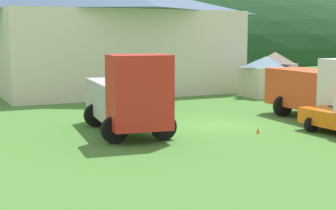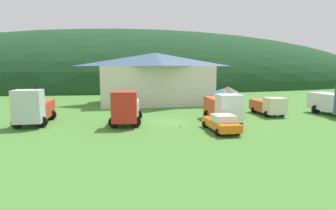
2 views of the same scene
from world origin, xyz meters
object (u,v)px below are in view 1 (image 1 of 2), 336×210
at_px(depot_building, 115,36).
at_px(play_shed_pink, 275,73).
at_px(play_shed_cream, 266,76).
at_px(traffic_cone_near_pickup, 258,133).
at_px(crane_truck_red, 128,96).
at_px(heavy_rig_white, 324,88).

bearing_deg(depot_building, play_shed_pink, -37.33).
bearing_deg(play_shed_cream, traffic_cone_near_pickup, -127.57).
distance_m(play_shed_cream, traffic_cone_near_pickup, 14.06).
relative_size(depot_building, play_shed_pink, 5.90).
relative_size(crane_truck_red, traffic_cone_near_pickup, 13.21).
bearing_deg(play_shed_cream, play_shed_pink, 20.07).
xyz_separation_m(crane_truck_red, traffic_cone_near_pickup, (5.22, -2.41, -1.68)).
relative_size(play_shed_cream, crane_truck_red, 0.46).
bearing_deg(heavy_rig_white, traffic_cone_near_pickup, -72.78).
relative_size(depot_building, traffic_cone_near_pickup, 35.63).
distance_m(depot_building, play_shed_cream, 11.73).
bearing_deg(heavy_rig_white, play_shed_pink, 158.09).
height_order(play_shed_pink, traffic_cone_near_pickup, play_shed_pink).
relative_size(play_shed_cream, play_shed_pink, 1.00).
relative_size(play_shed_cream, traffic_cone_near_pickup, 6.04).
bearing_deg(play_shed_pink, depot_building, 142.67).
bearing_deg(depot_building, play_shed_cream, -42.04).
bearing_deg(play_shed_cream, depot_building, 137.96).
bearing_deg(play_shed_pink, heavy_rig_white, -114.63).
height_order(crane_truck_red, traffic_cone_near_pickup, crane_truck_red).
distance_m(depot_building, play_shed_pink, 12.24).
bearing_deg(traffic_cone_near_pickup, crane_truck_red, 155.18).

